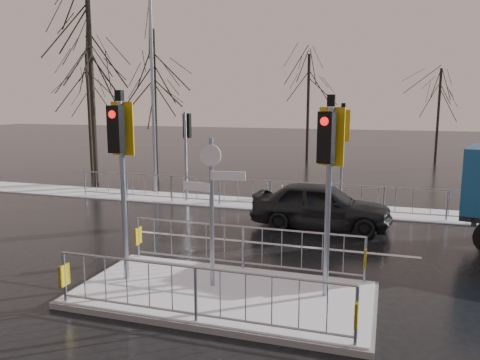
% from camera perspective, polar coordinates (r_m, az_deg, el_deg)
% --- Properties ---
extents(ground, '(120.00, 120.00, 0.00)m').
position_cam_1_polar(ground, '(9.77, -2.10, -14.12)').
color(ground, black).
rests_on(ground, ground).
extents(snow_verge, '(30.00, 2.00, 0.04)m').
position_cam_1_polar(snow_verge, '(17.72, 7.31, -3.25)').
color(snow_verge, white).
rests_on(snow_verge, ground).
extents(lane_markings, '(8.00, 11.38, 0.01)m').
position_cam_1_polar(lane_markings, '(9.48, -2.80, -14.87)').
color(lane_markings, silver).
rests_on(lane_markings, ground).
extents(traffic_island, '(6.00, 3.04, 4.15)m').
position_cam_1_polar(traffic_island, '(9.63, -2.16, -11.96)').
color(traffic_island, slate).
rests_on(traffic_island, ground).
extents(far_kerb_fixtures, '(18.00, 0.65, 3.83)m').
position_cam_1_polar(far_kerb_fixtures, '(16.99, 8.05, -0.39)').
color(far_kerb_fixtures, gray).
rests_on(far_kerb_fixtures, ground).
extents(car_far_lane, '(4.31, 1.78, 1.46)m').
position_cam_1_polar(car_far_lane, '(14.78, 9.85, -3.06)').
color(car_far_lane, black).
rests_on(car_far_lane, ground).
extents(tree_near_a, '(4.75, 4.75, 8.97)m').
position_cam_1_polar(tree_near_a, '(23.77, -17.78, 14.39)').
color(tree_near_a, black).
rests_on(tree_near_a, ground).
extents(tree_near_b, '(4.00, 4.00, 7.55)m').
position_cam_1_polar(tree_near_b, '(23.68, -10.45, 12.36)').
color(tree_near_b, black).
rests_on(tree_near_b, ground).
extents(tree_near_c, '(3.50, 3.50, 6.61)m').
position_cam_1_polar(tree_near_c, '(26.87, -18.03, 10.33)').
color(tree_near_c, black).
rests_on(tree_near_c, ground).
extents(tree_far_a, '(3.75, 3.75, 7.08)m').
position_cam_1_polar(tree_far_a, '(30.85, 8.35, 11.13)').
color(tree_far_a, black).
rests_on(tree_far_a, ground).
extents(tree_far_b, '(3.25, 3.25, 6.14)m').
position_cam_1_polar(tree_far_b, '(32.55, 23.14, 9.25)').
color(tree_far_b, black).
rests_on(tree_far_b, ground).
extents(street_lamp_left, '(1.25, 0.18, 8.20)m').
position_cam_1_polar(street_lamp_left, '(20.27, -10.44, 11.01)').
color(street_lamp_left, gray).
rests_on(street_lamp_left, ground).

